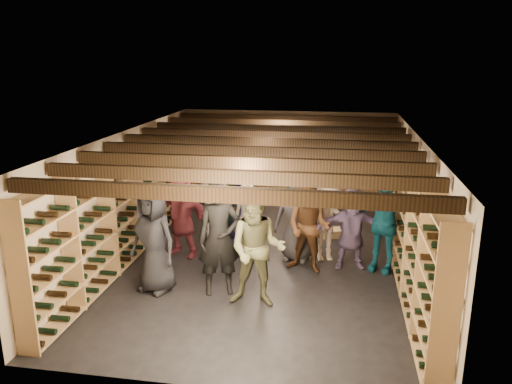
{
  "coord_description": "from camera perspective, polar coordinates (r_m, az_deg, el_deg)",
  "views": [
    {
      "loc": [
        1.32,
        -8.93,
        3.84
      ],
      "look_at": [
        -0.2,
        0.2,
        1.26
      ],
      "focal_mm": 35.0,
      "sensor_mm": 36.0,
      "label": 1
    }
  ],
  "objects": [
    {
      "name": "ground",
      "position": [
        9.81,
        0.97,
        -7.48
      ],
      "size": [
        8.0,
        8.0,
        0.0
      ],
      "primitive_type": "plane",
      "color": "black",
      "rests_on": "ground"
    },
    {
      "name": "person_11",
      "position": [
        9.3,
        10.87,
        -4.09
      ],
      "size": [
        1.46,
        0.65,
        1.52
      ],
      "primitive_type": "imported",
      "rotation": [
        0.0,
        0.0,
        0.15
      ],
      "color": "slate",
      "rests_on": "ground"
    },
    {
      "name": "crate_stack_right",
      "position": [
        11.97,
        -1.03,
        -1.86
      ],
      "size": [
        0.58,
        0.48,
        0.51
      ],
      "rotation": [
        0.0,
        0.0,
        0.35
      ],
      "color": "tan",
      "rests_on": "ground"
    },
    {
      "name": "person_6",
      "position": [
        10.38,
        -1.58,
        -1.33
      ],
      "size": [
        0.84,
        0.58,
        1.65
      ],
      "primitive_type": "imported",
      "rotation": [
        0.0,
        0.0,
        -0.07
      ],
      "color": "#1D1D4A",
      "rests_on": "ground"
    },
    {
      "name": "person_8",
      "position": [
        8.98,
        6.03,
        -4.02
      ],
      "size": [
        0.97,
        0.85,
        1.68
      ],
      "primitive_type": "imported",
      "rotation": [
        0.0,
        0.0,
        -0.3
      ],
      "color": "#4C2E19",
      "rests_on": "ground"
    },
    {
      "name": "wine_rack_left",
      "position": [
        10.12,
        -13.54,
        -0.73
      ],
      "size": [
        0.32,
        7.5,
        2.15
      ],
      "color": "#A3824F",
      "rests_on": "ground"
    },
    {
      "name": "crate_loose",
      "position": [
        10.98,
        8.8,
        -4.62
      ],
      "size": [
        0.58,
        0.47,
        0.17
      ],
      "primitive_type": "cube",
      "rotation": [
        0.0,
        0.0,
        0.31
      ],
      "color": "tan",
      "rests_on": "ground"
    },
    {
      "name": "wine_rack_right",
      "position": [
        9.43,
        16.65,
        -2.16
      ],
      "size": [
        0.32,
        7.5,
        2.15
      ],
      "color": "#A3824F",
      "rests_on": "ground"
    },
    {
      "name": "crate_stack_left",
      "position": [
        12.3,
        -1.51,
        -0.55
      ],
      "size": [
        0.59,
        0.49,
        0.85
      ],
      "rotation": [
        0.0,
        0.0,
        0.39
      ],
      "color": "tan",
      "rests_on": "ground"
    },
    {
      "name": "person_9",
      "position": [
        10.38,
        -4.89,
        -0.79
      ],
      "size": [
        1.34,
        0.99,
        1.85
      ],
      "primitive_type": "imported",
      "rotation": [
        0.0,
        0.0,
        0.28
      ],
      "color": "#A69E98",
      "rests_on": "ground"
    },
    {
      "name": "person_1",
      "position": [
        8.11,
        -4.24,
        -5.34
      ],
      "size": [
        0.8,
        0.66,
        1.9
      ],
      "primitive_type": "imported",
      "rotation": [
        0.0,
        0.0,
        0.33
      ],
      "color": "black",
      "rests_on": "ground"
    },
    {
      "name": "wine_rack_back",
      "position": [
        13.12,
        3.47,
        3.38
      ],
      "size": [
        4.7,
        0.3,
        2.15
      ],
      "color": "#A3824F",
      "rests_on": "ground"
    },
    {
      "name": "walls",
      "position": [
        9.4,
        1.01,
        -0.74
      ],
      "size": [
        5.52,
        8.02,
        2.4
      ],
      "color": "#C1B096",
      "rests_on": "ground"
    },
    {
      "name": "person_10",
      "position": [
        10.87,
        -2.42,
        -0.32
      ],
      "size": [
        1.1,
        0.8,
        1.73
      ],
      "primitive_type": "imported",
      "rotation": [
        0.0,
        0.0,
        0.42
      ],
      "color": "#254A3B",
      "rests_on": "ground"
    },
    {
      "name": "ceiling_joists",
      "position": [
        9.16,
        1.04,
        5.64
      ],
      "size": [
        5.4,
        7.12,
        0.18
      ],
      "color": "black",
      "rests_on": "ground"
    },
    {
      "name": "person_5",
      "position": [
        9.77,
        -8.56,
        -2.4
      ],
      "size": [
        1.67,
        1.01,
        1.71
      ],
      "primitive_type": "imported",
      "rotation": [
        0.0,
        0.0,
        -0.34
      ],
      "color": "maroon",
      "rests_on": "ground"
    },
    {
      "name": "ceiling",
      "position": [
        9.14,
        1.04,
        6.5
      ],
      "size": [
        5.5,
        8.0,
        0.01
      ],
      "primitive_type": "cube",
      "color": "beige",
      "rests_on": "walls"
    },
    {
      "name": "person_4",
      "position": [
        9.24,
        14.32,
        -3.55
      ],
      "size": [
        1.13,
        0.78,
        1.78
      ],
      "primitive_type": "imported",
      "rotation": [
        0.0,
        0.0,
        -0.37
      ],
      "color": "#11566E",
      "rests_on": "ground"
    },
    {
      "name": "person_7",
      "position": [
        9.63,
        -1.01,
        -3.15
      ],
      "size": [
        0.57,
        0.4,
        1.5
      ],
      "primitive_type": "imported",
      "rotation": [
        0.0,
        0.0,
        -0.07
      ],
      "color": "gray",
      "rests_on": "ground"
    },
    {
      "name": "person_2",
      "position": [
        7.73,
        0.13,
        -6.58
      ],
      "size": [
        0.9,
        0.7,
        1.85
      ],
      "primitive_type": "imported",
      "rotation": [
        0.0,
        0.0,
        -0.0
      ],
      "color": "brown",
      "rests_on": "ground"
    },
    {
      "name": "person_3",
      "position": [
        9.55,
        8.01,
        -3.32
      ],
      "size": [
        1.12,
        0.83,
        1.55
      ],
      "primitive_type": "imported",
      "rotation": [
        0.0,
        0.0,
        0.28
      ],
      "color": "beige",
      "rests_on": "ground"
    },
    {
      "name": "person_12",
      "position": [
        9.46,
        4.72,
        -2.82
      ],
      "size": [
        0.93,
        0.68,
        1.73
      ],
      "primitive_type": "imported",
      "rotation": [
        0.0,
        0.0,
        -0.17
      ],
      "color": "#343539",
      "rests_on": "ground"
    },
    {
      "name": "person_0",
      "position": [
        8.37,
        -11.61,
        -5.41
      ],
      "size": [
        1.01,
        0.84,
        1.78
      ],
      "primitive_type": "imported",
      "rotation": [
        0.0,
        0.0,
        -0.36
      ],
      "color": "black",
      "rests_on": "ground"
    }
  ]
}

